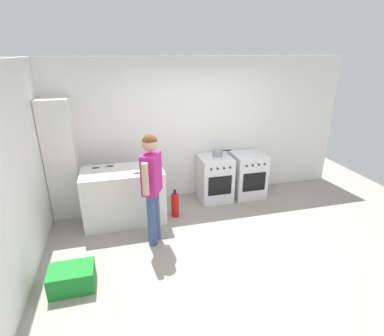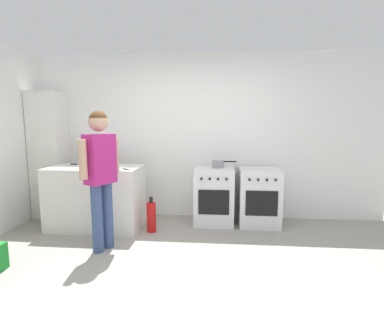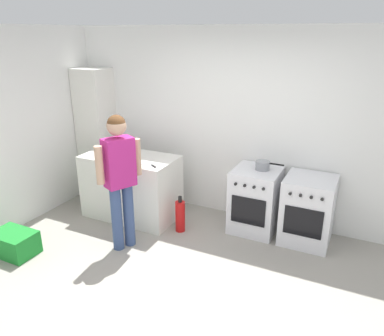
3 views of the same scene
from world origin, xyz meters
TOP-DOWN VIEW (x-y plane):
  - ground_plane at (0.00, 0.00)m, footprint 8.00×8.00m
  - back_wall at (0.00, 1.95)m, footprint 6.00×0.10m
  - counter_unit at (-1.35, 1.20)m, footprint 1.30×0.70m
  - oven_left at (0.35, 1.58)m, footprint 0.59×0.62m
  - oven_right at (1.02, 1.58)m, footprint 0.60×0.62m
  - pot at (0.41, 1.62)m, footprint 0.36×0.18m
  - knife_bread at (-1.64, 1.45)m, footprint 0.35×0.10m
  - knife_chef at (-1.67, 1.39)m, footprint 0.31×0.06m
  - knife_paring at (-0.86, 1.01)m, footprint 0.19×0.14m
  - knife_carving at (-1.03, 1.00)m, footprint 0.33×0.06m
  - person at (-0.96, 0.46)m, footprint 0.33×0.52m
  - fire_extinguisher at (-0.52, 1.10)m, footprint 0.13×0.13m
  - larder_cabinet at (-2.30, 1.68)m, footprint 0.48×0.44m

SIDE VIEW (x-z plane):
  - ground_plane at x=0.00m, z-range 0.00..0.00m
  - fire_extinguisher at x=-0.52m, z-range -0.03..0.47m
  - oven_left at x=0.35m, z-range 0.00..0.85m
  - oven_right at x=1.02m, z-range 0.00..0.85m
  - counter_unit at x=-1.35m, z-range 0.00..0.90m
  - knife_bread at x=-1.64m, z-range 0.90..0.91m
  - knife_carving at x=-1.03m, z-range 0.90..0.91m
  - knife_chef at x=-1.67m, z-range 0.90..0.91m
  - knife_paring at x=-0.86m, z-range 0.90..0.91m
  - pot at x=0.41m, z-range 0.85..0.97m
  - person at x=-0.96m, z-range 0.17..1.82m
  - larder_cabinet at x=-2.30m, z-range 0.00..2.00m
  - back_wall at x=0.00m, z-range 0.00..2.60m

